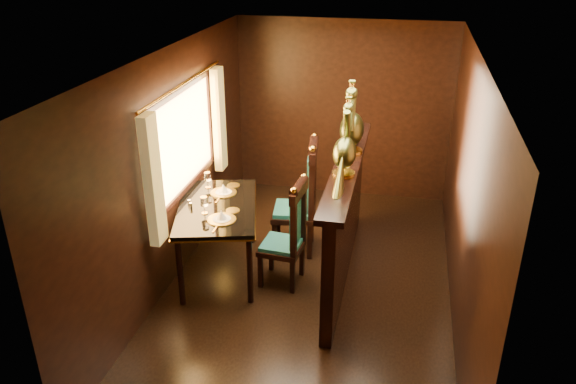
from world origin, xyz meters
name	(u,v)px	position (x,y,z in m)	size (l,w,h in m)	color
ground	(310,284)	(0.00, 0.00, 0.00)	(5.00, 5.00, 0.00)	black
room_shell	(304,148)	(-0.09, 0.02, 1.58)	(3.04, 5.04, 2.52)	black
partition	(345,217)	(0.32, 0.30, 0.71)	(0.26, 2.70, 1.36)	black
dining_table	(217,211)	(-1.05, 0.07, 0.75)	(1.18, 1.57, 1.03)	black
chair_left	(292,231)	(-0.20, -0.01, 0.65)	(0.48, 0.50, 1.24)	black
chair_right	(305,194)	(-0.20, 0.73, 0.74)	(0.57, 0.59, 1.42)	black
peacock_left	(345,139)	(0.33, -0.06, 1.73)	(0.24, 0.63, 0.75)	#16442B
peacock_right	(353,115)	(0.33, 0.56, 1.78)	(0.27, 0.71, 0.85)	#16442B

